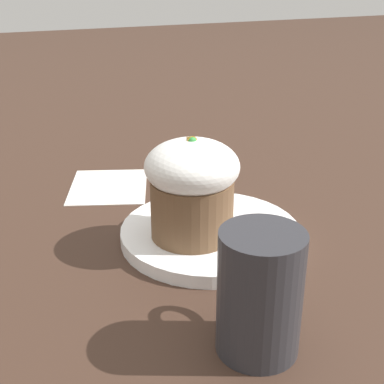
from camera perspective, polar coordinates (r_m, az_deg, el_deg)
The scene contains 6 objects.
ground_plane at distance 0.62m, azimuth 1.95°, elevation -5.07°, with size 4.00×4.00×0.00m, color #3D281E.
dessert_plate at distance 0.62m, azimuth 1.96°, elevation -4.45°, with size 0.21×0.21×0.02m.
carrot_cake at distance 0.57m, azimuth -0.00°, elevation 0.60°, with size 0.10×0.10×0.12m.
spoon at distance 0.60m, azimuth 1.86°, elevation -3.95°, with size 0.05×0.12×0.01m.
coffee_cup at distance 0.44m, azimuth 7.15°, elevation -10.57°, with size 0.10×0.07×0.11m.
paper_napkin at distance 0.77m, azimuth -8.89°, elevation 0.63°, with size 0.15×0.14×0.00m.
Camera 1 is at (-0.50, 0.22, 0.30)m, focal length 50.00 mm.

